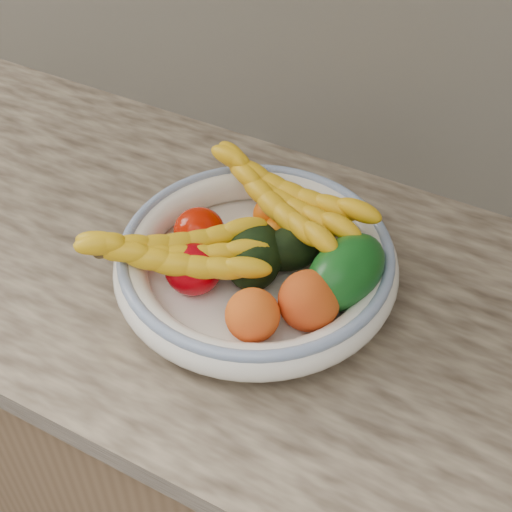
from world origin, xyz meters
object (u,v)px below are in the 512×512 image
object	(u,v)px
fruit_bowl	(256,262)
banana_bunch_back	(282,202)
green_mango	(346,272)
banana_bunch_front	(175,256)

from	to	relation	value
fruit_bowl	banana_bunch_back	xyz separation A→B (m)	(-0.00, 0.09, 0.04)
fruit_bowl	banana_bunch_back	distance (m)	0.10
green_mango	banana_bunch_front	bearing A→B (deg)	-146.60
fruit_bowl	banana_bunch_front	size ratio (longest dim) A/B	1.46
banana_bunch_back	banana_bunch_front	xyz separation A→B (m)	(-0.08, -0.16, -0.01)
banana_bunch_front	banana_bunch_back	bearing A→B (deg)	32.05
banana_bunch_back	banana_bunch_front	bearing A→B (deg)	-98.72
banana_bunch_back	banana_bunch_front	distance (m)	0.18
banana_bunch_back	banana_bunch_front	world-z (taller)	banana_bunch_back
fruit_bowl	banana_bunch_front	xyz separation A→B (m)	(-0.08, -0.07, 0.03)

